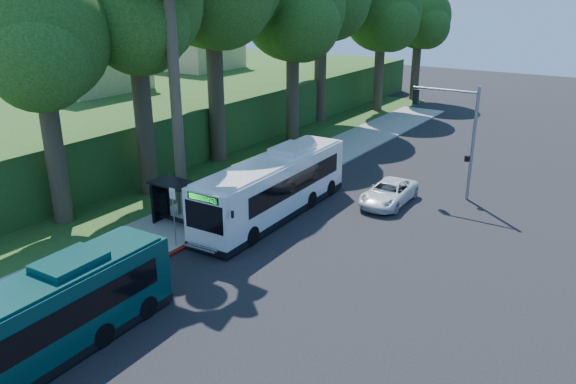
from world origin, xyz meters
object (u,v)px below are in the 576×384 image
Objects in this scene: white_bus at (275,186)px; bus_shelter at (177,195)px; pickup at (389,193)px; teal_bus at (33,324)px.

bus_shelter is at bearing -131.87° from white_bus.
bus_shelter reaches higher than pickup.
teal_bus is (0.97, -15.82, -0.16)m from white_bus.
bus_shelter is at bearing 109.12° from teal_bus.
pickup is at bearing 46.44° from white_bus.
pickup is at bearing 49.02° from bus_shelter.
white_bus is (3.54, 4.21, -0.02)m from bus_shelter.
white_bus is 1.10× the size of teal_bus.
white_bus is at bearing 91.42° from teal_bus.
white_bus reaches higher than bus_shelter.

